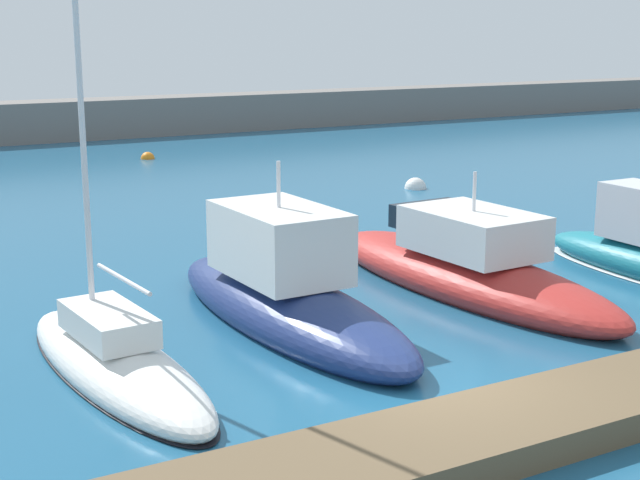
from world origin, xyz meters
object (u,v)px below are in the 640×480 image
Objects in this scene: motorboat_navy_third at (285,292)px; motorboat_red_fourth at (465,268)px; mooring_buoy_white at (415,188)px; mooring_buoy_orange at (148,159)px; sailboat_white_second at (115,360)px.

motorboat_red_fourth is (4.80, 0.15, -0.15)m from motorboat_navy_third.
mooring_buoy_orange is (-6.12, 12.79, 0.00)m from mooring_buoy_white.
sailboat_white_second is 27.76m from mooring_buoy_orange.
motorboat_red_fourth is 13.83m from mooring_buoy_white.
sailboat_white_second is 21.13× the size of mooring_buoy_orange.
mooring_buoy_white reaches higher than mooring_buoy_orange.
motorboat_navy_third is 25.50m from mooring_buoy_orange.
sailboat_white_second is 16.46× the size of mooring_buoy_white.
sailboat_white_second is 20.60m from mooring_buoy_white.
mooring_buoy_orange is at bearing -14.28° from motorboat_navy_third.
sailboat_white_second is 1.55× the size of motorboat_navy_third.
motorboat_navy_third is 13.65× the size of mooring_buoy_orange.
mooring_buoy_white is (7.03, 11.90, -0.49)m from motorboat_red_fourth.
mooring_buoy_orange is (5.71, 24.84, -0.64)m from motorboat_navy_third.
mooring_buoy_orange is at bearing -24.66° from sailboat_white_second.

